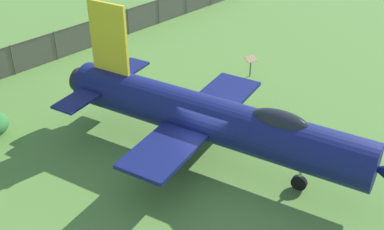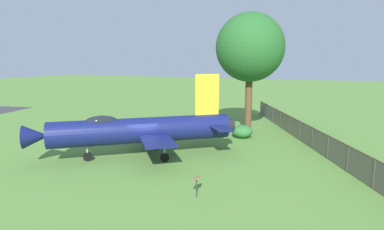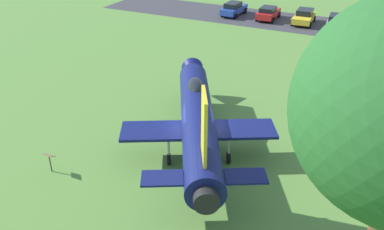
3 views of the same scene
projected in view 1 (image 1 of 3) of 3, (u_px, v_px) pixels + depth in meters
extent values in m
plane|color=#568438|center=(210.00, 159.00, 19.56)|extent=(200.00, 200.00, 0.00)
cylinder|color=#111951|center=(211.00, 119.00, 18.56)|extent=(10.89, 9.26, 1.78)
cylinder|color=black|center=(83.00, 80.00, 21.35)|extent=(1.14, 1.21, 1.07)
ellipsoid|color=black|center=(280.00, 122.00, 16.98)|extent=(2.28, 2.08, 0.84)
cube|color=yellow|center=(109.00, 38.00, 19.35)|extent=(1.49, 1.24, 2.98)
cube|color=#111951|center=(225.00, 93.00, 20.79)|extent=(3.56, 3.74, 0.16)
cube|color=#111951|center=(163.00, 152.00, 17.10)|extent=(3.56, 3.74, 0.16)
cube|color=#111951|center=(129.00, 68.00, 22.04)|extent=(1.99, 2.09, 0.10)
cube|color=#111951|center=(76.00, 101.00, 19.40)|extent=(1.99, 2.09, 0.10)
cylinder|color=#A5A8AD|center=(301.00, 167.00, 17.42)|extent=(0.12, 0.12, 1.44)
cylinder|color=black|center=(299.00, 183.00, 17.79)|extent=(0.58, 0.52, 0.60)
cylinder|color=#A5A8AD|center=(202.00, 112.00, 20.74)|extent=(0.12, 0.12, 1.44)
cylinder|color=black|center=(202.00, 126.00, 21.11)|extent=(0.58, 0.52, 0.60)
cylinder|color=#A5A8AD|center=(162.00, 149.00, 18.39)|extent=(0.12, 0.12, 1.44)
cylinder|color=black|center=(163.00, 164.00, 18.77)|extent=(0.58, 0.52, 0.60)
cylinder|color=#4C4238|center=(186.00, 2.00, 34.01)|extent=(0.08, 0.08, 1.71)
cylinder|color=#4C4238|center=(159.00, 11.00, 32.36)|extent=(0.08, 0.08, 1.71)
cylinder|color=#4C4238|center=(128.00, 22.00, 30.70)|extent=(0.08, 0.08, 1.71)
cylinder|color=#4C4238|center=(94.00, 33.00, 29.04)|extent=(0.08, 0.08, 1.71)
cylinder|color=#4C4238|center=(56.00, 46.00, 27.38)|extent=(0.08, 0.08, 1.71)
cylinder|color=#4C4238|center=(13.00, 60.00, 25.72)|extent=(0.08, 0.08, 1.71)
cylinder|color=#4C4238|center=(32.00, 39.00, 26.13)|extent=(15.02, 31.56, 0.05)
cube|color=#59544C|center=(35.00, 53.00, 26.55)|extent=(15.00, 31.55, 1.64)
cylinder|color=#333333|center=(250.00, 69.00, 25.73)|extent=(0.06, 0.06, 0.90)
cube|color=olive|center=(251.00, 59.00, 25.43)|extent=(0.52, 0.67, 0.25)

